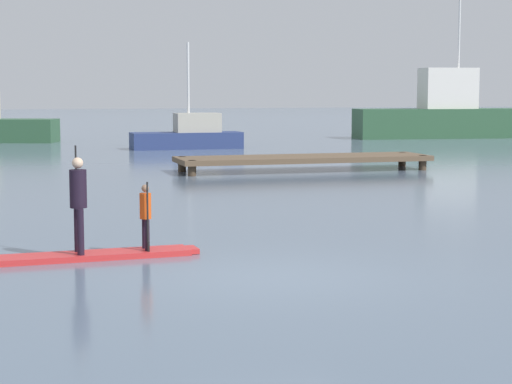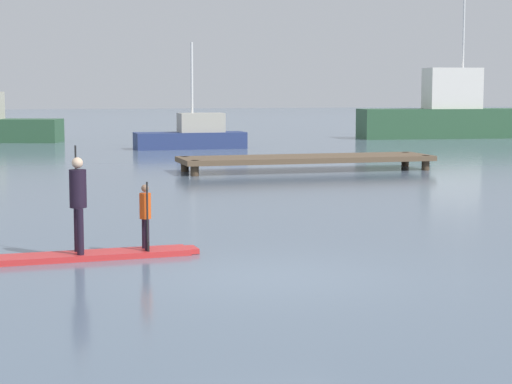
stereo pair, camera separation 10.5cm
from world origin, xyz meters
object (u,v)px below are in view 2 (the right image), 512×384
paddler_child_solo (145,213)px  fishing_boat_white_large (446,114)px  motor_boat_small_navy (193,135)px  paddler_adult (78,198)px  paddleboard_near (98,255)px

paddler_child_solo → fishing_boat_white_large: size_ratio=0.11×
paddler_child_solo → fishing_boat_white_large: fishing_boat_white_large is taller
paddler_child_solo → motor_boat_small_navy: (6.47, 27.99, -0.10)m
motor_boat_small_navy → paddler_adult: bearing=-105.2°
paddler_child_solo → fishing_boat_white_large: bearing=55.8°
motor_boat_small_navy → paddler_child_solo: bearing=-103.0°
paddleboard_near → fishing_boat_white_large: 40.95m
paddleboard_near → paddler_child_solo: (0.83, 0.04, 0.69)m
paddler_adult → paddler_child_solo: (1.15, 0.05, -0.30)m
fishing_boat_white_large → motor_boat_small_navy: bearing=-161.4°
paddleboard_near → fishing_boat_white_large: bearing=54.9°
paddler_adult → motor_boat_small_navy: 29.06m
paddleboard_near → paddler_adult: 1.04m
paddler_child_solo → motor_boat_small_navy: 28.73m
paddler_child_solo → motor_boat_small_navy: size_ratio=0.23×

